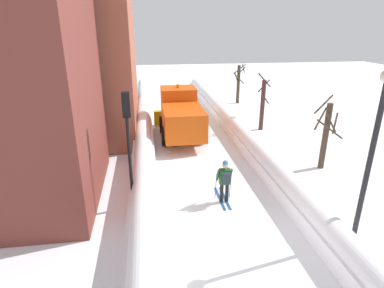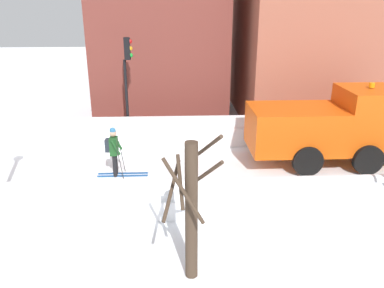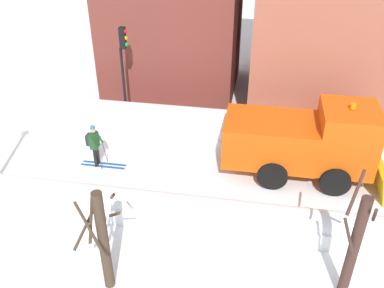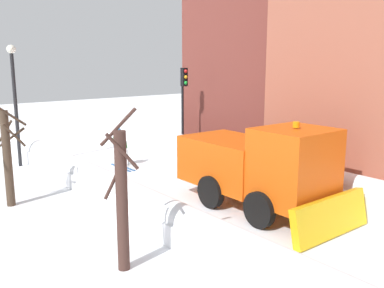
% 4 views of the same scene
% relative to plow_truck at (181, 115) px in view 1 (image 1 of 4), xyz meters
% --- Properties ---
extents(ground_plane, '(80.00, 80.00, 0.00)m').
position_rel_plow_truck_xyz_m(ground_plane, '(0.59, -0.60, -1.48)').
color(ground_plane, white).
extents(snowbank_left, '(1.10, 36.00, 1.25)m').
position_rel_plow_truck_xyz_m(snowbank_left, '(-2.32, -0.60, -0.89)').
color(snowbank_left, white).
rests_on(snowbank_left, ground).
extents(snowbank_right, '(1.10, 36.00, 1.06)m').
position_rel_plow_truck_xyz_m(snowbank_right, '(3.51, -0.60, -1.01)').
color(snowbank_right, white).
rests_on(snowbank_right, ground).
extents(building_brick_mid, '(8.93, 9.31, 9.90)m').
position_rel_plow_truck_xyz_m(building_brick_mid, '(-7.13, 2.27, 3.48)').
color(building_brick_mid, '#9E5642').
rests_on(building_brick_mid, ground).
extents(building_concrete_far, '(7.54, 8.17, 11.93)m').
position_rel_plow_truck_xyz_m(building_concrete_far, '(-7.13, 12.69, 4.49)').
color(building_concrete_far, gray).
rests_on(building_concrete_far, ground).
extents(plow_truck, '(3.20, 5.98, 3.12)m').
position_rel_plow_truck_xyz_m(plow_truck, '(0.00, 0.00, 0.00)').
color(plow_truck, '#DB510F').
rests_on(plow_truck, ground).
extents(skier, '(0.62, 1.80, 1.81)m').
position_rel_plow_truck_xyz_m(skier, '(0.83, -7.98, -0.48)').
color(skier, black).
rests_on(skier, ground).
extents(traffic_light_pole, '(0.28, 0.42, 4.50)m').
position_rel_plow_truck_xyz_m(traffic_light_pole, '(-2.76, -7.77, 1.68)').
color(traffic_light_pole, black).
rests_on(traffic_light_pole, ground).
extents(street_lamp, '(0.40, 0.40, 5.55)m').
position_rel_plow_truck_xyz_m(street_lamp, '(4.45, -10.97, 2.01)').
color(street_lamp, black).
rests_on(street_lamp, ground).
extents(bare_tree_near, '(1.28, 1.28, 3.56)m').
position_rel_plow_truck_xyz_m(bare_tree_near, '(6.37, -5.51, 0.28)').
color(bare_tree_near, '#433326').
rests_on(bare_tree_near, ground).
extents(bare_tree_mid, '(0.94, 0.85, 3.84)m').
position_rel_plow_truck_xyz_m(bare_tree_mid, '(5.55, 0.84, 0.28)').
color(bare_tree_mid, '#412A23').
rests_on(bare_tree_mid, ground).
extents(bare_tree_far, '(1.21, 1.36, 3.57)m').
position_rel_plow_truck_xyz_m(bare_tree_far, '(6.16, 8.60, 0.34)').
color(bare_tree_far, '#3B3425').
rests_on(bare_tree_far, ground).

